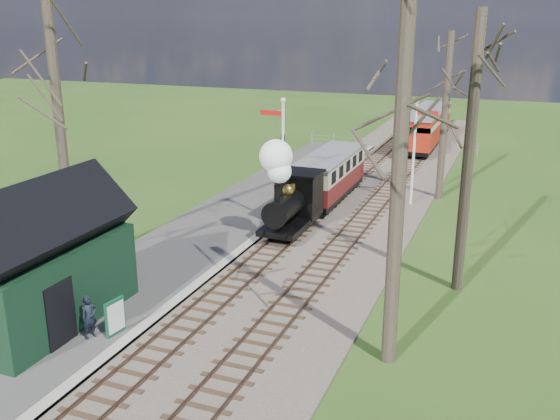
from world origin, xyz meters
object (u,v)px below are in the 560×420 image
(station_shed, at_px, (40,262))
(coach, at_px, (329,174))
(semaphore_far, at_px, (416,144))
(person, at_px, (89,317))
(semaphore_near, at_px, (282,154))
(red_carriage_a, at_px, (421,133))
(bench, at_px, (104,292))
(locomotive, at_px, (290,192))
(sign_board, at_px, (115,317))
(red_carriage_b, at_px, (432,121))

(station_shed, distance_m, coach, 17.69)
(semaphore_far, distance_m, person, 19.68)
(semaphore_near, relative_size, red_carriage_a, 1.13)
(station_shed, relative_size, bench, 4.47)
(semaphore_far, bearing_deg, locomotive, -122.38)
(station_shed, xyz_separation_m, red_carriage_a, (6.90, 31.30, -0.67))
(semaphore_far, bearing_deg, coach, -168.97)
(red_carriage_a, bearing_deg, station_shed, -102.43)
(station_shed, distance_m, semaphore_near, 12.58)
(semaphore_far, relative_size, coach, 0.78)
(locomotive, relative_size, sign_board, 3.94)
(semaphore_near, height_order, coach, semaphore_near)
(coach, relative_size, sign_board, 6.31)
(locomotive, relative_size, red_carriage_b, 0.83)
(sign_board, bearing_deg, person, -141.47)
(red_carriage_a, xyz_separation_m, sign_board, (-4.29, -31.18, -0.82))
(semaphore_far, relative_size, locomotive, 1.25)
(coach, bearing_deg, semaphore_far, 11.03)
(sign_board, bearing_deg, bench, 134.79)
(station_shed, relative_size, sign_board, 5.43)
(sign_board, bearing_deg, red_carriage_a, 82.17)
(semaphore_near, xyz_separation_m, coach, (0.77, 5.15, -2.08))
(red_carriage_a, bearing_deg, bench, -101.55)
(semaphore_far, xyz_separation_m, locomotive, (-4.39, -6.92, -1.24))
(person, bearing_deg, locomotive, 10.63)
(red_carriage_a, distance_m, sign_board, 31.48)
(semaphore_near, bearing_deg, person, -97.00)
(red_carriage_b, xyz_separation_m, bench, (-6.02, -34.93, -1.03))
(locomotive, height_order, red_carriage_b, locomotive)
(red_carriage_a, height_order, person, red_carriage_a)
(station_shed, height_order, bench, station_shed)
(coach, bearing_deg, semaphore_near, -98.50)
(locomotive, distance_m, person, 11.72)
(station_shed, relative_size, red_carriage_b, 1.14)
(coach, height_order, person, coach)
(sign_board, height_order, bench, sign_board)
(locomotive, distance_m, coach, 6.09)
(locomotive, height_order, coach, locomotive)
(semaphore_far, relative_size, sign_board, 4.93)
(station_shed, height_order, red_carriage_a, station_shed)
(semaphore_near, distance_m, bench, 10.91)
(locomotive, xyz_separation_m, person, (-2.27, -11.43, -1.21))
(red_carriage_a, bearing_deg, locomotive, -97.36)
(semaphore_near, xyz_separation_m, semaphore_far, (5.14, 6.00, -0.27))
(station_shed, distance_m, locomotive, 11.89)
(red_carriage_a, bearing_deg, coach, -100.41)
(station_shed, bearing_deg, person, -9.86)
(semaphore_near, xyz_separation_m, sign_board, (-0.92, -11.88, -2.84))
(person, bearing_deg, coach, 14.43)
(bench, height_order, person, person)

